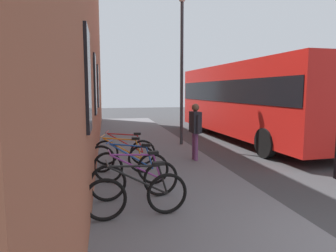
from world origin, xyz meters
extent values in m
plane|color=#38383A|center=(6.00, -1.00, 0.00)|extent=(60.00, 60.00, 0.00)
cube|color=slate|center=(8.00, 1.75, 0.06)|extent=(24.00, 3.50, 0.12)
cube|color=#9E563D|center=(9.00, 3.80, 4.95)|extent=(22.00, 0.60, 9.91)
cube|color=black|center=(2.00, 3.48, 2.40)|extent=(0.90, 0.06, 1.60)
cube|color=black|center=(5.50, 3.48, 2.40)|extent=(0.90, 0.06, 1.60)
cube|color=black|center=(9.00, 3.48, 2.40)|extent=(0.90, 0.06, 1.60)
torus|color=black|center=(1.93, 3.26, 0.48)|extent=(0.12, 0.72, 0.72)
torus|color=black|center=(2.01, 2.22, 0.48)|extent=(0.12, 0.72, 0.72)
cylinder|color=black|center=(1.97, 2.72, 0.76)|extent=(0.12, 1.02, 0.58)
cylinder|color=black|center=(1.97, 2.79, 1.00)|extent=(0.10, 0.85, 0.09)
cylinder|color=black|center=(2.01, 2.29, 0.73)|extent=(0.05, 0.19, 0.51)
cube|color=black|center=(2.00, 2.37, 1.02)|extent=(0.12, 0.21, 0.06)
cylinder|color=black|center=(1.93, 3.21, 1.08)|extent=(0.48, 0.06, 0.02)
torus|color=black|center=(2.81, 3.21, 0.48)|extent=(0.12, 0.72, 0.72)
torus|color=black|center=(2.90, 2.17, 0.48)|extent=(0.12, 0.72, 0.72)
cylinder|color=#8C338C|center=(2.86, 2.66, 0.76)|extent=(0.12, 1.02, 0.58)
cylinder|color=#8C338C|center=(2.85, 2.74, 1.00)|extent=(0.11, 0.85, 0.09)
cylinder|color=#8C338C|center=(2.89, 2.24, 0.73)|extent=(0.05, 0.19, 0.51)
cube|color=black|center=(2.89, 2.32, 1.02)|extent=(0.12, 0.21, 0.06)
cylinder|color=#8C338C|center=(2.82, 3.16, 1.08)|extent=(0.48, 0.06, 0.02)
torus|color=black|center=(4.02, 3.20, 0.48)|extent=(0.28, 0.70, 0.72)
torus|color=black|center=(3.70, 2.20, 0.48)|extent=(0.28, 0.70, 0.72)
cylinder|color=#1E4CA5|center=(3.85, 2.67, 0.76)|extent=(0.35, 0.98, 0.58)
cylinder|color=#1E4CA5|center=(3.88, 2.74, 1.00)|extent=(0.30, 0.82, 0.09)
cylinder|color=#1E4CA5|center=(3.72, 2.27, 0.73)|extent=(0.09, 0.19, 0.51)
cube|color=black|center=(3.74, 2.34, 1.02)|extent=(0.16, 0.22, 0.06)
cylinder|color=#1E4CA5|center=(4.01, 3.15, 1.08)|extent=(0.46, 0.17, 0.02)
torus|color=black|center=(4.92, 3.36, 0.48)|extent=(0.21, 0.72, 0.72)
torus|color=black|center=(4.69, 2.33, 0.48)|extent=(0.21, 0.72, 0.72)
cylinder|color=orange|center=(4.80, 2.82, 0.76)|extent=(0.25, 1.00, 0.58)
cylinder|color=orange|center=(4.82, 2.89, 1.00)|extent=(0.22, 0.84, 0.09)
cylinder|color=orange|center=(4.71, 2.41, 0.73)|extent=(0.07, 0.19, 0.51)
cube|color=black|center=(4.73, 2.48, 1.02)|extent=(0.14, 0.22, 0.06)
cylinder|color=orange|center=(4.91, 3.31, 1.08)|extent=(0.47, 0.13, 0.02)
torus|color=black|center=(5.71, 3.24, 0.48)|extent=(0.18, 0.72, 0.72)
torus|color=black|center=(5.52, 2.20, 0.48)|extent=(0.18, 0.72, 0.72)
cylinder|color=#B21E1E|center=(5.61, 2.70, 0.76)|extent=(0.21, 1.01, 0.58)
cylinder|color=#B21E1E|center=(5.62, 2.77, 1.00)|extent=(0.18, 0.85, 0.09)
cylinder|color=#B21E1E|center=(5.54, 2.28, 0.73)|extent=(0.07, 0.19, 0.51)
cube|color=black|center=(5.55, 2.35, 1.02)|extent=(0.13, 0.21, 0.06)
cylinder|color=#B21E1E|center=(5.70, 3.19, 1.08)|extent=(0.48, 0.11, 0.02)
cube|color=red|center=(9.50, -3.00, 1.85)|extent=(10.61, 3.00, 3.00)
cube|color=black|center=(9.50, -3.00, 2.21)|extent=(10.40, 3.03, 0.90)
cylinder|color=black|center=(6.20, -4.36, 0.50)|extent=(1.01, 0.30, 1.00)
cylinder|color=black|center=(6.08, -1.96, 0.50)|extent=(1.01, 0.30, 1.00)
cylinder|color=black|center=(12.91, -4.04, 0.50)|extent=(1.01, 0.30, 1.00)
cylinder|color=black|center=(12.80, -1.64, 0.50)|extent=(1.01, 0.30, 1.00)
cylinder|color=#723F72|center=(5.90, 0.56, 0.54)|extent=(0.12, 0.12, 0.85)
cylinder|color=#723F72|center=(5.72, 0.56, 0.54)|extent=(0.12, 0.12, 0.85)
cube|color=#26262D|center=(5.81, 0.56, 1.29)|extent=(0.50, 0.26, 0.64)
sphere|color=brown|center=(5.81, 0.56, 1.73)|extent=(0.23, 0.23, 0.23)
cylinder|color=#26262D|center=(6.09, 0.57, 1.24)|extent=(0.10, 0.10, 0.56)
cylinder|color=#26262D|center=(5.53, 0.55, 1.24)|extent=(0.10, 0.10, 0.56)
cylinder|color=#333338|center=(8.49, 0.30, 2.84)|extent=(0.12, 0.12, 5.43)
camera|label=1|loc=(-2.87, 3.22, 2.25)|focal=32.06mm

